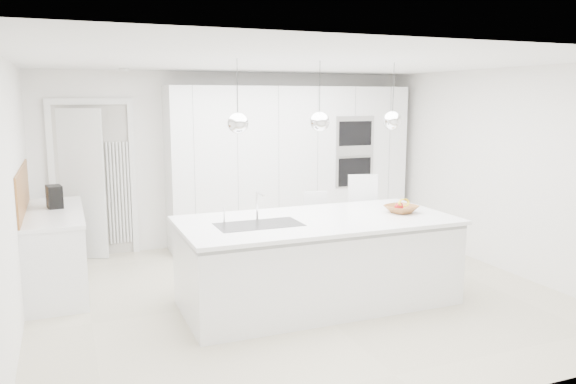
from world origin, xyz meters
name	(u,v)px	position (x,y,z in m)	size (l,w,h in m)	color
floor	(298,295)	(0.00, 0.00, 0.00)	(5.50, 5.50, 0.00)	beige
wall_back	(233,159)	(0.00, 2.50, 1.25)	(5.50, 5.50, 0.00)	white
wall_left	(12,200)	(-2.75, 0.00, 1.25)	(5.00, 5.00, 0.00)	white
ceiling	(299,62)	(0.00, 0.00, 2.50)	(5.50, 5.50, 0.00)	white
tall_cabinets	(291,166)	(0.80, 2.20, 1.15)	(3.60, 0.60, 2.30)	white
oven_stack	(355,152)	(1.70, 1.89, 1.35)	(0.62, 0.04, 1.05)	#A5A5A8
doorway_frame	(94,182)	(-1.95, 2.47, 1.02)	(1.11, 0.08, 2.13)	white
hallway_door	(74,185)	(-2.20, 2.42, 1.00)	(0.82, 0.04, 2.00)	white
radiator	(119,193)	(-1.63, 2.46, 0.85)	(0.32, 0.04, 1.40)	white
left_base_cabinets	(56,252)	(-2.45, 1.20, 0.43)	(0.60, 1.80, 0.86)	white
left_worktop	(53,213)	(-2.45, 1.20, 0.88)	(0.62, 1.82, 0.04)	white
oak_backsplash	(23,190)	(-2.74, 1.20, 1.15)	(0.02, 1.80, 0.50)	#A26730
island_base	(318,263)	(0.10, -0.30, 0.43)	(2.80, 1.20, 0.86)	white
island_worktop	(317,220)	(0.10, -0.25, 0.88)	(2.84, 1.40, 0.04)	white
island_sink	(259,233)	(-0.55, -0.30, 0.82)	(0.84, 0.44, 0.18)	#3F3F42
island_tap	(257,206)	(-0.50, -0.10, 1.05)	(0.02, 0.02, 0.30)	white
pendant_left	(238,123)	(-0.75, -0.30, 1.90)	(0.20, 0.20, 0.20)	white
pendant_mid	(319,122)	(0.10, -0.30, 1.90)	(0.20, 0.20, 0.20)	white
pendant_right	(392,121)	(0.95, -0.30, 1.90)	(0.20, 0.20, 0.20)	white
fruit_bowl	(401,209)	(1.08, -0.32, 0.94)	(0.34, 0.34, 0.08)	#A26730
espresso_machine	(54,197)	(-2.43, 1.39, 1.03)	(0.15, 0.24, 0.26)	black
bar_stool_left	(319,234)	(0.53, 0.61, 0.50)	(0.33, 0.46, 0.99)	white
bar_stool_right	(368,224)	(1.14, 0.48, 0.59)	(0.39, 0.54, 1.19)	white
apple_a	(398,207)	(1.04, -0.31, 0.97)	(0.07, 0.07, 0.07)	red
apple_b	(399,206)	(1.06, -0.32, 0.97)	(0.09, 0.09, 0.09)	red
banana_bunch	(404,203)	(1.12, -0.32, 1.01)	(0.19, 0.19, 0.03)	yellow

